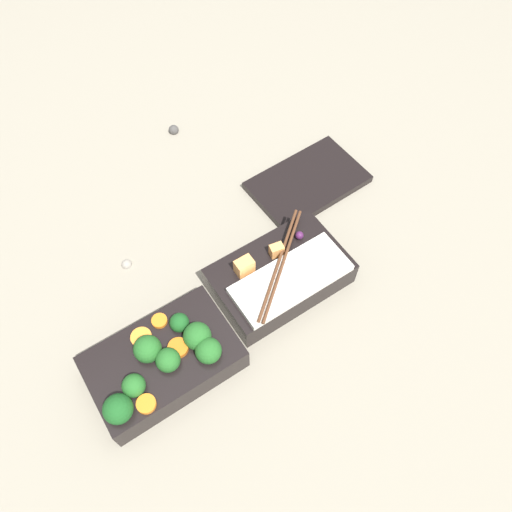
{
  "coord_description": "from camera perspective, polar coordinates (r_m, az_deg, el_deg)",
  "views": [
    {
      "loc": [
        -0.15,
        -0.3,
        0.73
      ],
      "look_at": [
        0.09,
        0.06,
        0.05
      ],
      "focal_mm": 35.0,
      "sensor_mm": 36.0,
      "label": 1
    }
  ],
  "objects": [
    {
      "name": "bento_tray_rice",
      "position": [
        0.81,
        2.82,
        -2.25
      ],
      "size": [
        0.21,
        0.14,
        0.08
      ],
      "color": "black",
      "rests_on": "ground_plane"
    },
    {
      "name": "ground_plane",
      "position": [
        0.8,
        -2.97,
        -7.77
      ],
      "size": [
        3.0,
        3.0,
        0.0
      ],
      "primitive_type": "plane",
      "color": "gray"
    },
    {
      "name": "bento_tray_vegetable",
      "position": [
        0.76,
        -10.47,
        -11.74
      ],
      "size": [
        0.21,
        0.14,
        0.08
      ],
      "color": "black",
      "rests_on": "ground_plane"
    },
    {
      "name": "pebble_0",
      "position": [
        0.88,
        -14.61,
        -0.8
      ],
      "size": [
        0.02,
        0.02,
        0.02
      ],
      "primitive_type": "sphere",
      "color": "gray",
      "rests_on": "ground_plane"
    },
    {
      "name": "bento_lid",
      "position": [
        0.95,
        5.92,
        8.38
      ],
      "size": [
        0.21,
        0.14,
        0.01
      ],
      "primitive_type": "cube",
      "rotation": [
        0.0,
        0.0,
        0.04
      ],
      "color": "black",
      "rests_on": "ground_plane"
    },
    {
      "name": "pebble_1",
      "position": [
        1.06,
        -9.38,
        14.02
      ],
      "size": [
        0.02,
        0.02,
        0.02
      ],
      "primitive_type": "sphere",
      "color": "#474442",
      "rests_on": "ground_plane"
    }
  ]
}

